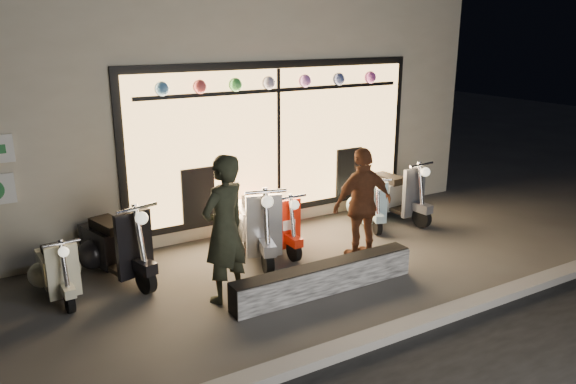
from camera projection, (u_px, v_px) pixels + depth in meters
name	position (u px, v px, depth m)	size (l,w,h in m)	color
ground	(296.00, 274.00, 8.04)	(40.00, 40.00, 0.00)	#383533
kerb	(387.00, 334.00, 6.37)	(40.00, 0.25, 0.12)	slate
shop_building	(172.00, 93.00, 11.57)	(10.20, 6.23, 4.20)	beige
graffiti_barrier	(324.00, 278.00, 7.47)	(2.69, 0.28, 0.40)	black
scooter_silver	(256.00, 223.00, 8.74)	(0.83, 1.64, 1.17)	black
scooter_red	(272.00, 223.00, 8.99)	(0.43, 1.34, 0.97)	black
scooter_black	(113.00, 244.00, 7.92)	(0.78, 1.60, 1.14)	black
scooter_cream	(56.00, 268.00, 7.40)	(0.43, 1.22, 0.87)	black
scooter_blue	(368.00, 202.00, 10.13)	(0.74, 1.27, 0.92)	black
scooter_grey	(390.00, 193.00, 10.43)	(0.57, 1.54, 1.10)	black
man	(224.00, 229.00, 7.07)	(0.70, 0.46, 1.93)	black
woman	(363.00, 204.00, 8.39)	(1.01, 0.42, 1.72)	#59301C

